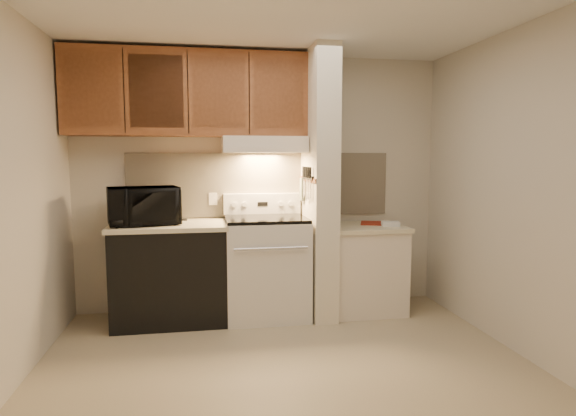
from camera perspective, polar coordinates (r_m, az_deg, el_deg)
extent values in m
plane|color=tan|center=(3.65, -0.13, -18.39)|extent=(3.60, 3.60, 0.00)
plane|color=white|center=(3.46, -0.15, 22.65)|extent=(3.60, 3.60, 0.00)
cube|color=beige|center=(4.81, -3.19, 2.97)|extent=(3.60, 2.50, 0.02)
cube|color=beige|center=(3.51, -30.51, 0.94)|extent=(0.02, 3.00, 2.50)
cube|color=beige|center=(4.05, 25.87, 1.76)|extent=(0.02, 3.00, 2.50)
cube|color=beige|center=(4.80, -3.17, 2.78)|extent=(2.60, 0.02, 0.63)
cube|color=silver|center=(4.59, -2.61, -7.17)|extent=(0.76, 0.65, 0.92)
cube|color=black|center=(4.27, -2.07, -7.61)|extent=(0.50, 0.01, 0.30)
cylinder|color=silver|center=(4.19, -2.01, -4.81)|extent=(0.65, 0.02, 0.02)
cube|color=black|center=(4.50, -2.64, -1.28)|extent=(0.74, 0.64, 0.03)
cube|color=silver|center=(4.77, -3.09, 0.53)|extent=(0.76, 0.08, 0.20)
cube|color=black|center=(4.73, -3.03, 0.48)|extent=(0.10, 0.01, 0.04)
cylinder|color=silver|center=(4.70, -6.41, 0.42)|extent=(0.05, 0.02, 0.05)
cylinder|color=silver|center=(4.71, -5.20, 0.44)|extent=(0.05, 0.02, 0.05)
cylinder|color=silver|center=(4.75, -0.86, 0.52)|extent=(0.05, 0.02, 0.05)
cylinder|color=silver|center=(4.77, 0.32, 0.54)|extent=(0.05, 0.02, 0.05)
cube|color=black|center=(4.58, -13.72, -7.69)|extent=(1.00, 0.63, 0.87)
cube|color=beige|center=(4.49, -13.87, -2.04)|extent=(1.04, 0.67, 0.04)
cube|color=black|center=(4.68, -13.27, -1.35)|extent=(0.23, 0.08, 0.02)
cylinder|color=#1B5C4F|center=(4.64, -18.10, -1.00)|extent=(0.11, 0.11, 0.11)
cube|color=silver|center=(4.77, -8.88, 1.07)|extent=(0.08, 0.01, 0.12)
imported|color=black|center=(4.47, -16.76, 0.25)|extent=(0.68, 0.53, 0.33)
cube|color=#ECE2C8|center=(4.56, 3.72, 2.79)|extent=(0.22, 0.70, 2.50)
cube|color=brown|center=(4.53, 2.30, 3.41)|extent=(0.01, 0.70, 0.04)
cube|color=black|center=(4.48, 2.36, 3.63)|extent=(0.02, 0.42, 0.04)
cube|color=silver|center=(4.34, 2.62, 2.23)|extent=(0.01, 0.03, 0.16)
cylinder|color=black|center=(4.32, 2.65, 4.20)|extent=(0.02, 0.02, 0.10)
cube|color=silver|center=(4.41, 2.41, 2.16)|extent=(0.01, 0.04, 0.18)
cylinder|color=black|center=(4.41, 2.41, 4.24)|extent=(0.02, 0.02, 0.10)
cube|color=silver|center=(4.48, 2.21, 2.10)|extent=(0.01, 0.04, 0.20)
cylinder|color=black|center=(4.49, 2.19, 4.28)|extent=(0.02, 0.02, 0.10)
cube|color=silver|center=(4.57, 1.96, 2.43)|extent=(0.01, 0.04, 0.16)
cylinder|color=black|center=(4.56, 1.98, 4.31)|extent=(0.02, 0.02, 0.10)
cube|color=silver|center=(4.63, 1.81, 2.36)|extent=(0.01, 0.04, 0.18)
cylinder|color=black|center=(4.62, 1.83, 4.33)|extent=(0.02, 0.02, 0.10)
cube|color=gray|center=(4.70, 1.66, 2.24)|extent=(0.03, 0.09, 0.22)
cube|color=silver|center=(4.81, 9.02, -7.28)|extent=(0.70, 0.60, 0.81)
cube|color=beige|center=(4.73, 9.11, -2.27)|extent=(0.74, 0.64, 0.04)
cube|color=maroon|center=(4.86, 9.85, -1.77)|extent=(0.29, 0.33, 0.01)
cube|color=white|center=(4.71, 12.05, -1.85)|extent=(0.18, 0.14, 0.04)
cube|color=silver|center=(4.59, -2.89, 7.50)|extent=(0.78, 0.44, 0.15)
cube|color=silver|center=(4.38, -2.54, 6.98)|extent=(0.78, 0.04, 0.06)
cube|color=brown|center=(4.63, -11.71, 13.07)|extent=(2.18, 0.33, 0.77)
cube|color=brown|center=(4.57, -22.33, 12.84)|extent=(0.46, 0.01, 0.63)
cube|color=black|center=(4.52, -18.88, 13.05)|extent=(0.01, 0.01, 0.73)
cube|color=brown|center=(4.49, -15.35, 13.21)|extent=(0.46, 0.01, 0.63)
cube|color=black|center=(4.48, -11.78, 13.32)|extent=(0.01, 0.01, 0.73)
cube|color=brown|center=(4.48, -8.19, 13.39)|extent=(0.46, 0.01, 0.63)
cube|color=black|center=(4.49, -4.62, 13.40)|extent=(0.01, 0.01, 0.73)
cube|color=brown|center=(4.53, -1.09, 13.36)|extent=(0.46, 0.01, 0.63)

